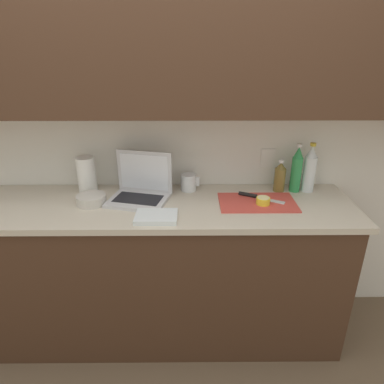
{
  "coord_description": "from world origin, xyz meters",
  "views": [
    {
      "loc": [
        0.18,
        -1.77,
        1.78
      ],
      "look_at": [
        0.19,
        -0.01,
        1.02
      ],
      "focal_mm": 32.0,
      "sensor_mm": 36.0,
      "label": 1
    }
  ],
  "objects_px": {
    "bottle_green_soda": "(280,177)",
    "cutting_board": "(257,202)",
    "measuring_cup": "(189,182)",
    "bottle_oil_tall": "(297,170)",
    "knife": "(253,196)",
    "laptop": "(141,188)",
    "lemon_half_cut": "(263,201)",
    "bottle_water_clear": "(310,169)",
    "bowl_white": "(91,199)",
    "paper_towel_roll": "(87,175)"
  },
  "relations": [
    {
      "from": "bottle_green_soda",
      "to": "cutting_board",
      "type": "bearing_deg",
      "value": -133.0
    },
    {
      "from": "bottle_green_soda",
      "to": "measuring_cup",
      "type": "bearing_deg",
      "value": 178.18
    },
    {
      "from": "bottle_oil_tall",
      "to": "knife",
      "type": "bearing_deg",
      "value": -157.29
    },
    {
      "from": "laptop",
      "to": "measuring_cup",
      "type": "xyz_separation_m",
      "value": [
        0.28,
        0.12,
        -0.01
      ]
    },
    {
      "from": "laptop",
      "to": "cutting_board",
      "type": "distance_m",
      "value": 0.68
    },
    {
      "from": "laptop",
      "to": "lemon_half_cut",
      "type": "distance_m",
      "value": 0.71
    },
    {
      "from": "laptop",
      "to": "cutting_board",
      "type": "bearing_deg",
      "value": 7.78
    },
    {
      "from": "knife",
      "to": "bottle_oil_tall",
      "type": "distance_m",
      "value": 0.32
    },
    {
      "from": "lemon_half_cut",
      "to": "cutting_board",
      "type": "bearing_deg",
      "value": 131.76
    },
    {
      "from": "laptop",
      "to": "bottle_water_clear",
      "type": "distance_m",
      "value": 1.03
    },
    {
      "from": "knife",
      "to": "measuring_cup",
      "type": "xyz_separation_m",
      "value": [
        -0.38,
        0.13,
        0.04
      ]
    },
    {
      "from": "lemon_half_cut",
      "to": "bottle_green_soda",
      "type": "xyz_separation_m",
      "value": [
        0.14,
        0.21,
        0.06
      ]
    },
    {
      "from": "bottle_oil_tall",
      "to": "bottle_water_clear",
      "type": "xyz_separation_m",
      "value": [
        0.08,
        -0.0,
        0.0
      ]
    },
    {
      "from": "bottle_green_soda",
      "to": "laptop",
      "type": "bearing_deg",
      "value": -172.8
    },
    {
      "from": "knife",
      "to": "cutting_board",
      "type": "bearing_deg",
      "value": -50.95
    },
    {
      "from": "bottle_water_clear",
      "to": "measuring_cup",
      "type": "xyz_separation_m",
      "value": [
        -0.74,
        0.02,
        -0.09
      ]
    },
    {
      "from": "bottle_green_soda",
      "to": "bottle_oil_tall",
      "type": "height_order",
      "value": "bottle_oil_tall"
    },
    {
      "from": "lemon_half_cut",
      "to": "measuring_cup",
      "type": "bearing_deg",
      "value": 152.1
    },
    {
      "from": "bowl_white",
      "to": "paper_towel_roll",
      "type": "distance_m",
      "value": 0.2
    },
    {
      "from": "bowl_white",
      "to": "paper_towel_roll",
      "type": "bearing_deg",
      "value": 110.03
    },
    {
      "from": "bottle_water_clear",
      "to": "laptop",
      "type": "bearing_deg",
      "value": -174.04
    },
    {
      "from": "laptop",
      "to": "lemon_half_cut",
      "type": "relative_size",
      "value": 4.94
    },
    {
      "from": "knife",
      "to": "bowl_white",
      "type": "relative_size",
      "value": 1.56
    },
    {
      "from": "lemon_half_cut",
      "to": "bottle_green_soda",
      "type": "distance_m",
      "value": 0.26
    },
    {
      "from": "cutting_board",
      "to": "measuring_cup",
      "type": "xyz_separation_m",
      "value": [
        -0.4,
        0.19,
        0.05
      ]
    },
    {
      "from": "measuring_cup",
      "to": "bowl_white",
      "type": "bearing_deg",
      "value": -160.58
    },
    {
      "from": "laptop",
      "to": "bottle_oil_tall",
      "type": "relative_size",
      "value": 1.28
    },
    {
      "from": "bottle_green_soda",
      "to": "bottle_water_clear",
      "type": "height_order",
      "value": "bottle_water_clear"
    },
    {
      "from": "bottle_oil_tall",
      "to": "bowl_white",
      "type": "relative_size",
      "value": 1.82
    },
    {
      "from": "lemon_half_cut",
      "to": "bottle_water_clear",
      "type": "bearing_deg",
      "value": 33.14
    },
    {
      "from": "lemon_half_cut",
      "to": "laptop",
      "type": "bearing_deg",
      "value": 171.95
    },
    {
      "from": "bottle_water_clear",
      "to": "measuring_cup",
      "type": "distance_m",
      "value": 0.74
    },
    {
      "from": "lemon_half_cut",
      "to": "knife",
      "type": "bearing_deg",
      "value": 113.16
    },
    {
      "from": "bottle_green_soda",
      "to": "paper_towel_roll",
      "type": "relative_size",
      "value": 0.91
    },
    {
      "from": "bottle_green_soda",
      "to": "bottle_water_clear",
      "type": "bearing_deg",
      "value": 0.0
    },
    {
      "from": "lemon_half_cut",
      "to": "paper_towel_roll",
      "type": "distance_m",
      "value": 1.06
    },
    {
      "from": "measuring_cup",
      "to": "bottle_green_soda",
      "type": "bearing_deg",
      "value": -1.82
    },
    {
      "from": "knife",
      "to": "bottle_green_soda",
      "type": "distance_m",
      "value": 0.22
    },
    {
      "from": "laptop",
      "to": "cutting_board",
      "type": "xyz_separation_m",
      "value": [
        0.68,
        -0.07,
        -0.06
      ]
    },
    {
      "from": "laptop",
      "to": "bottle_green_soda",
      "type": "xyz_separation_m",
      "value": [
        0.84,
        0.11,
        0.03
      ]
    },
    {
      "from": "cutting_board",
      "to": "bottle_green_soda",
      "type": "relative_size",
      "value": 2.15
    },
    {
      "from": "bottle_green_soda",
      "to": "bowl_white",
      "type": "relative_size",
      "value": 1.23
    },
    {
      "from": "bowl_white",
      "to": "paper_towel_roll",
      "type": "height_order",
      "value": "paper_towel_roll"
    },
    {
      "from": "bottle_green_soda",
      "to": "bottle_oil_tall",
      "type": "xyz_separation_m",
      "value": [
        0.1,
        0.0,
        0.05
      ]
    },
    {
      "from": "cutting_board",
      "to": "paper_towel_roll",
      "type": "height_order",
      "value": "paper_towel_roll"
    },
    {
      "from": "bottle_green_soda",
      "to": "lemon_half_cut",
      "type": "bearing_deg",
      "value": -123.91
    },
    {
      "from": "paper_towel_roll",
      "to": "bottle_water_clear",
      "type": "bearing_deg",
      "value": 0.31
    },
    {
      "from": "bottle_green_soda",
      "to": "bottle_water_clear",
      "type": "relative_size",
      "value": 0.66
    },
    {
      "from": "bottle_oil_tall",
      "to": "bottle_water_clear",
      "type": "relative_size",
      "value": 0.98
    },
    {
      "from": "bottle_oil_tall",
      "to": "bottle_green_soda",
      "type": "bearing_deg",
      "value": -180.0
    }
  ]
}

